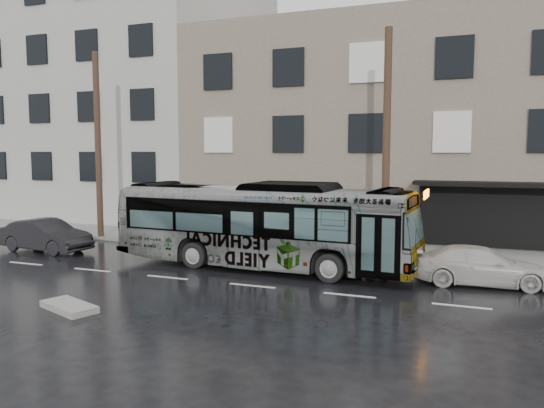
# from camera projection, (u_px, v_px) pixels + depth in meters

# --- Properties ---
(ground) EXTENTS (120.00, 120.00, 0.00)m
(ground) POSITION_uv_depth(u_px,v_px,m) (202.00, 263.00, 20.64)
(ground) COLOR black
(ground) RESTS_ON ground
(sidewalk) EXTENTS (90.00, 3.60, 0.15)m
(sidewalk) POSITION_uv_depth(u_px,v_px,m) (252.00, 242.00, 25.18)
(sidewalk) COLOR gray
(sidewalk) RESTS_ON ground
(building_taupe) EXTENTS (20.00, 12.00, 11.00)m
(building_taupe) POSITION_uv_depth(u_px,v_px,m) (386.00, 131.00, 30.11)
(building_taupe) COLOR gray
(building_taupe) RESTS_ON ground
(building_grey) EXTENTS (26.00, 15.00, 16.00)m
(building_grey) POSITION_uv_depth(u_px,v_px,m) (79.00, 103.00, 39.50)
(building_grey) COLOR #A9A79F
(building_grey) RESTS_ON ground
(utility_pole_front) EXTENTS (0.30, 0.30, 9.00)m
(utility_pole_front) POSITION_uv_depth(u_px,v_px,m) (386.00, 144.00, 20.93)
(utility_pole_front) COLOR #4B3525
(utility_pole_front) RESTS_ON sidewalk
(utility_pole_rear) EXTENTS (0.30, 0.30, 9.00)m
(utility_pole_rear) POSITION_uv_depth(u_px,v_px,m) (98.00, 145.00, 25.94)
(utility_pole_rear) COLOR #4B3525
(utility_pole_rear) RESTS_ON sidewalk
(sign_post) EXTENTS (0.06, 0.06, 2.40)m
(sign_post) POSITION_uv_depth(u_px,v_px,m) (413.00, 228.00, 20.85)
(sign_post) COLOR slate
(sign_post) RESTS_ON sidewalk
(bus) EXTENTS (11.69, 3.38, 3.22)m
(bus) POSITION_uv_depth(u_px,v_px,m) (262.00, 225.00, 19.75)
(bus) COLOR #B2B2B2
(bus) RESTS_ON ground
(white_sedan) EXTENTS (4.44, 2.15, 1.24)m
(white_sedan) POSITION_uv_depth(u_px,v_px,m) (481.00, 266.00, 17.28)
(white_sedan) COLOR beige
(white_sedan) RESTS_ON ground
(dark_sedan) EXTENTS (4.39, 1.85, 1.41)m
(dark_sedan) POSITION_uv_depth(u_px,v_px,m) (46.00, 235.00, 23.10)
(dark_sedan) COLOR black
(dark_sedan) RESTS_ON ground
(slush_pile) EXTENTS (1.97, 1.37, 0.18)m
(slush_pile) POSITION_uv_depth(u_px,v_px,m) (69.00, 307.00, 14.54)
(slush_pile) COLOR gray
(slush_pile) RESTS_ON ground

